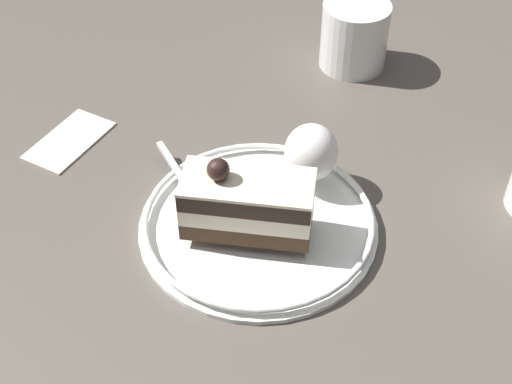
{
  "coord_description": "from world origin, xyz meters",
  "views": [
    {
      "loc": [
        -0.48,
        0.0,
        0.48
      ],
      "look_at": [
        -0.03,
        0.0,
        0.04
      ],
      "focal_mm": 51.14,
      "sensor_mm": 36.0,
      "label": 1
    }
  ],
  "objects_px": {
    "dessert_plate": "(256,222)",
    "folded_napkin": "(71,140)",
    "cake_slice": "(249,203)",
    "whipped_cream_dollop": "(313,152)",
    "fork": "(183,177)",
    "drink_glass_far": "(356,38)"
  },
  "relations": [
    {
      "from": "dessert_plate",
      "to": "cake_slice",
      "type": "bearing_deg",
      "value": 152.44
    },
    {
      "from": "dessert_plate",
      "to": "cake_slice",
      "type": "relative_size",
      "value": 1.82
    },
    {
      "from": "whipped_cream_dollop",
      "to": "fork",
      "type": "relative_size",
      "value": 0.57
    },
    {
      "from": "whipped_cream_dollop",
      "to": "fork",
      "type": "height_order",
      "value": "whipped_cream_dollop"
    },
    {
      "from": "whipped_cream_dollop",
      "to": "drink_glass_far",
      "type": "relative_size",
      "value": 0.72
    },
    {
      "from": "cake_slice",
      "to": "whipped_cream_dollop",
      "type": "relative_size",
      "value": 2.15
    },
    {
      "from": "whipped_cream_dollop",
      "to": "cake_slice",
      "type": "bearing_deg",
      "value": 139.03
    },
    {
      "from": "fork",
      "to": "folded_napkin",
      "type": "relative_size",
      "value": 1.05
    },
    {
      "from": "dessert_plate",
      "to": "folded_napkin",
      "type": "height_order",
      "value": "dessert_plate"
    },
    {
      "from": "fork",
      "to": "drink_glass_far",
      "type": "height_order",
      "value": "drink_glass_far"
    },
    {
      "from": "dessert_plate",
      "to": "whipped_cream_dollop",
      "type": "bearing_deg",
      "value": -43.14
    },
    {
      "from": "drink_glass_far",
      "to": "folded_napkin",
      "type": "bearing_deg",
      "value": 115.35
    },
    {
      "from": "cake_slice",
      "to": "folded_napkin",
      "type": "height_order",
      "value": "cake_slice"
    },
    {
      "from": "folded_napkin",
      "to": "whipped_cream_dollop",
      "type": "bearing_deg",
      "value": -105.18
    },
    {
      "from": "drink_glass_far",
      "to": "folded_napkin",
      "type": "distance_m",
      "value": 0.34
    },
    {
      "from": "cake_slice",
      "to": "folded_napkin",
      "type": "xyz_separation_m",
      "value": [
        0.13,
        0.18,
        -0.04
      ]
    },
    {
      "from": "whipped_cream_dollop",
      "to": "drink_glass_far",
      "type": "height_order",
      "value": "drink_glass_far"
    },
    {
      "from": "dessert_plate",
      "to": "folded_napkin",
      "type": "distance_m",
      "value": 0.23
    },
    {
      "from": "cake_slice",
      "to": "whipped_cream_dollop",
      "type": "xyz_separation_m",
      "value": [
        0.07,
        -0.06,
        0.0
      ]
    },
    {
      "from": "dessert_plate",
      "to": "fork",
      "type": "distance_m",
      "value": 0.08
    },
    {
      "from": "fork",
      "to": "whipped_cream_dollop",
      "type": "bearing_deg",
      "value": -86.58
    },
    {
      "from": "fork",
      "to": "folded_napkin",
      "type": "bearing_deg",
      "value": 59.03
    }
  ]
}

